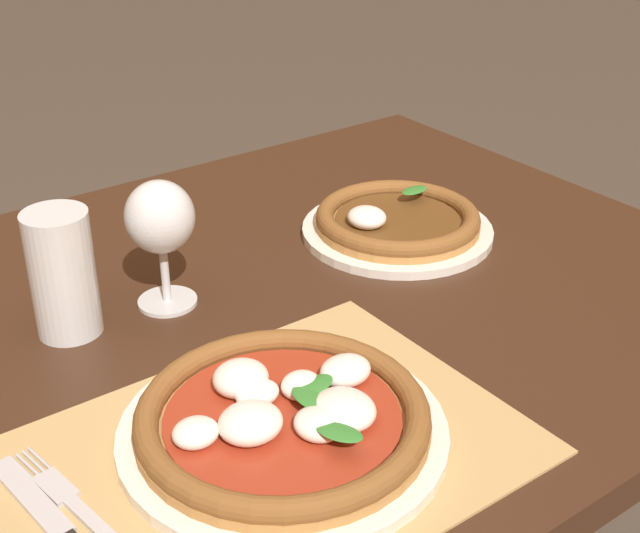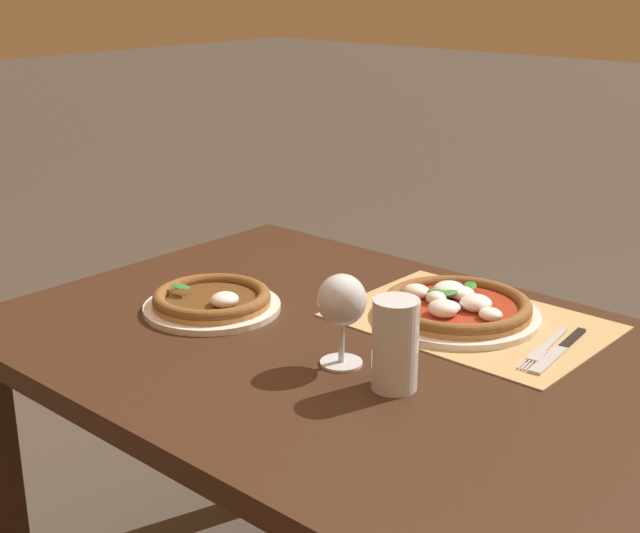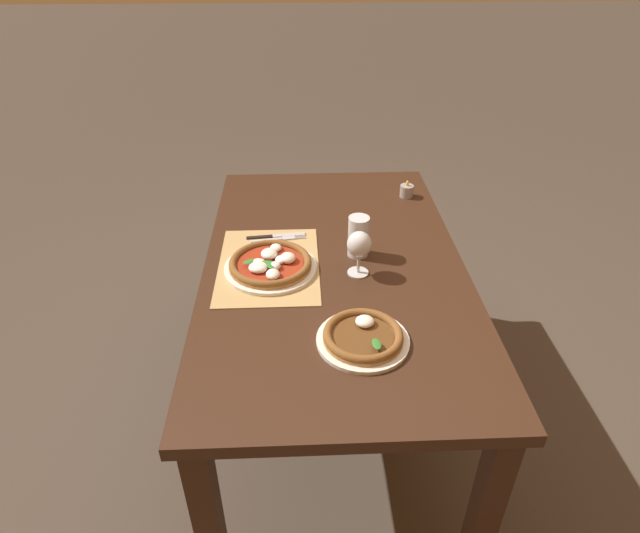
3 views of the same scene
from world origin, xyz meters
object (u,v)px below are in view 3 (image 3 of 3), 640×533
at_px(fork, 279,239).
at_px(votive_candle, 407,191).
at_px(wine_glass, 359,246).
at_px(knife, 276,236).
at_px(pizza_far, 363,337).
at_px(pizza_near, 270,264).
at_px(pint_glass, 358,237).

bearing_deg(fork, votive_candle, 122.59).
xyz_separation_m(wine_glass, knife, (-0.25, -0.28, -0.10)).
bearing_deg(pizza_far, pizza_near, -144.06).
xyz_separation_m(pizza_near, pint_glass, (-0.08, 0.30, 0.05)).
distance_m(pizza_near, pizza_far, 0.46).
xyz_separation_m(pizza_near, fork, (-0.19, 0.02, -0.02)).
bearing_deg(pizza_near, fork, 173.19).
distance_m(pint_glass, votive_candle, 0.51).
xyz_separation_m(pizza_near, pizza_far, (0.37, 0.27, -0.00)).
distance_m(pizza_near, wine_glass, 0.30).
xyz_separation_m(pizza_near, wine_glass, (0.03, 0.29, 0.08)).
height_order(pizza_near, pizza_far, pizza_near).
xyz_separation_m(knife, votive_candle, (-0.31, 0.54, 0.02)).
bearing_deg(fork, pizza_near, -6.81).
height_order(wine_glass, pint_glass, wine_glass).
xyz_separation_m(pizza_far, knife, (-0.58, -0.26, -0.01)).
bearing_deg(votive_candle, fork, -57.41).
bearing_deg(pint_glass, knife, -114.42).
relative_size(wine_glass, fork, 0.77).
bearing_deg(pint_glass, pizza_near, -74.20).
xyz_separation_m(wine_glass, pint_glass, (-0.12, 0.01, -0.04)).
relative_size(pizza_far, pint_glass, 1.79).
distance_m(pizza_far, pint_glass, 0.46).
height_order(pizza_far, knife, pizza_far).
relative_size(pizza_near, pint_glass, 2.12).
relative_size(pint_glass, votive_candle, 2.01).
bearing_deg(wine_glass, pizza_far, -3.61).
xyz_separation_m(pizza_far, fork, (-0.56, -0.24, -0.01)).
bearing_deg(wine_glass, fork, -130.16).
distance_m(wine_glass, votive_candle, 0.62).
bearing_deg(fork, pizza_far, 23.50).
height_order(fork, votive_candle, votive_candle).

